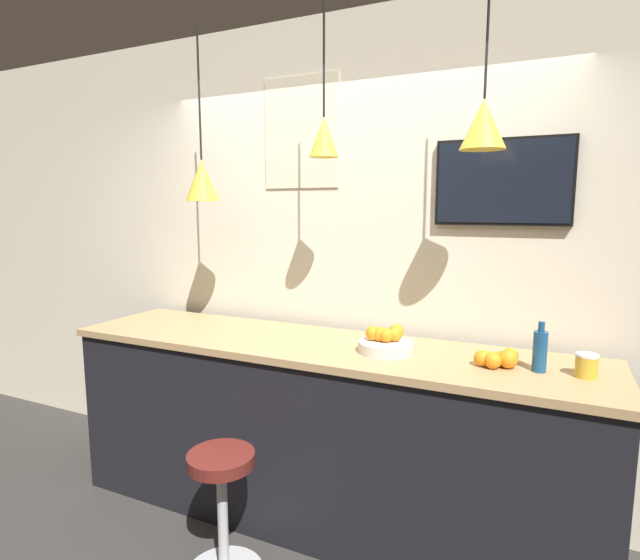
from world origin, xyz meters
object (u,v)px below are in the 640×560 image
Objects in this scene: bar_stool at (222,498)px; spread_jar at (587,366)px; fruit_bowl at (386,343)px; juice_bottle at (540,350)px; mounted_tv at (503,182)px.

spread_jar is (1.51, 0.61, 0.68)m from bar_stool.
fruit_bowl is 1.23× the size of juice_bottle.
bar_stool is at bearing -134.14° from fruit_bowl.
spread_jar is at bearing 22.01° from bar_stool.
spread_jar is (0.91, -0.00, 0.00)m from fruit_bowl.
juice_bottle is 0.34× the size of mounted_tv.
bar_stool is 0.91× the size of mounted_tv.
bar_stool is at bearing -155.20° from juice_bottle.
spread_jar is at bearing -44.48° from mounted_tv.
juice_bottle is (0.73, -0.00, 0.05)m from fruit_bowl.
spread_jar is 1.01m from mounted_tv.
bar_stool is 2.12m from mounted_tv.
fruit_bowl is 1.04m from mounted_tv.
bar_stool is 2.72× the size of juice_bottle.
mounted_tv reaches higher than bar_stool.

